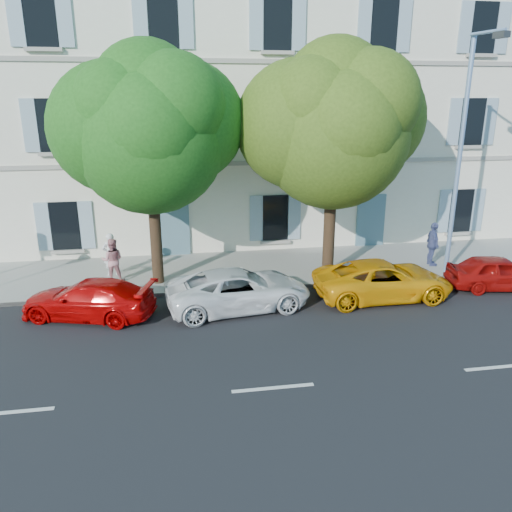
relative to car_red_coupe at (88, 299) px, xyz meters
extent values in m
plane|color=black|center=(4.93, -0.92, -0.60)|extent=(90.00, 90.00, 0.00)
cube|color=#A09E96|center=(4.93, 3.53, -0.53)|extent=(36.00, 4.50, 0.15)
cube|color=#9E998E|center=(4.93, 1.36, -0.52)|extent=(36.00, 0.16, 0.16)
cube|color=white|center=(4.93, 9.28, 5.40)|extent=(28.00, 7.00, 12.00)
imported|color=#C00505|center=(0.00, 0.00, 0.00)|extent=(4.48, 2.86, 1.21)
imported|color=white|center=(4.74, -0.08, 0.05)|extent=(4.97, 2.79, 1.31)
imported|color=#F3A00A|center=(9.76, 0.00, 0.05)|extent=(4.74, 2.23, 1.31)
imported|color=#9B0C09|center=(14.23, 0.13, 0.01)|extent=(3.81, 2.01, 1.24)
cylinder|color=#3A2819|center=(2.09, 2.42, 1.18)|extent=(0.41, 0.41, 3.26)
ellipsoid|color=#28741D|center=(2.09, 2.42, 4.76)|extent=(5.22, 5.22, 5.74)
cylinder|color=#3A2819|center=(8.45, 2.16, 1.18)|extent=(0.43, 0.43, 3.27)
ellipsoid|color=#52751E|center=(8.45, 2.16, 4.81)|extent=(5.31, 5.31, 5.85)
cylinder|color=#7293BF|center=(13.09, 1.71, 3.80)|extent=(0.17, 0.17, 8.50)
cylinder|color=#7293BF|center=(13.09, 0.97, 8.05)|extent=(0.37, 1.48, 0.11)
cube|color=#383A3D|center=(13.09, 0.22, 7.89)|extent=(0.35, 0.52, 0.19)
imported|color=silver|center=(0.34, 3.47, 0.37)|extent=(0.68, 0.52, 1.65)
imported|color=#C77F84|center=(0.47, 2.78, 0.36)|extent=(0.81, 0.64, 1.62)
imported|color=#4C578B|center=(12.93, 2.59, 0.43)|extent=(0.55, 1.08, 1.77)
camera|label=1|loc=(2.83, -15.13, 6.06)|focal=35.00mm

